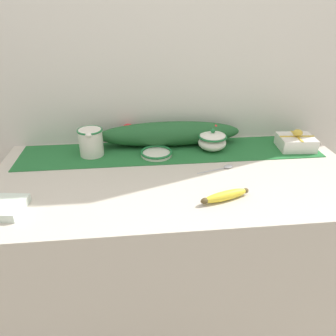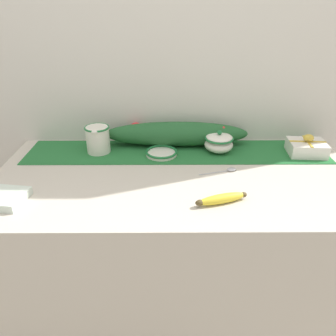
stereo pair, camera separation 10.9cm
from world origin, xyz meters
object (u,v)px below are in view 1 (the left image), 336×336
cream_pitcher (91,141)px  banana (225,196)px  spoon (226,167)px  napkin_stack (3,207)px  sugar_bowl (212,141)px  gift_box (296,142)px  small_dish (156,153)px

cream_pitcher → banana: size_ratio=0.69×
spoon → napkin_stack: bearing=179.3°
sugar_bowl → gift_box: size_ratio=0.78×
sugar_bowl → spoon: bearing=-84.2°
sugar_bowl → gift_box: (0.38, -0.03, -0.01)m
banana → gift_box: (0.43, 0.39, 0.02)m
banana → napkin_stack: bearing=179.1°
cream_pitcher → banana: bearing=-40.5°
cream_pitcher → sugar_bowl: 0.53m
small_dish → spoon: (0.27, -0.15, -0.01)m
sugar_bowl → spoon: (0.02, -0.18, -0.04)m
cream_pitcher → gift_box: bearing=-1.8°
spoon → gift_box: bearing=6.8°
banana → spoon: bearing=74.0°
cream_pitcher → sugar_bowl: cream_pitcher is taller
gift_box → napkin_stack: bearing=-162.0°
spoon → napkin_stack: size_ratio=1.23×
cream_pitcher → napkin_stack: size_ratio=1.00×
banana → napkin_stack: banana is taller
sugar_bowl → small_dish: 0.26m
cream_pitcher → small_dish: cream_pitcher is taller
spoon → napkin_stack: 0.82m
cream_pitcher → gift_box: 0.92m
sugar_bowl → napkin_stack: 0.87m
cream_pitcher → gift_box: cream_pitcher is taller
gift_box → banana: bearing=-138.0°
gift_box → cream_pitcher: bearing=178.2°
cream_pitcher → spoon: bearing=-18.3°
banana → spoon: banana is taller
banana → gift_box: gift_box is taller
sugar_bowl → cream_pitcher: bearing=179.8°
cream_pitcher → napkin_stack: bearing=-121.1°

